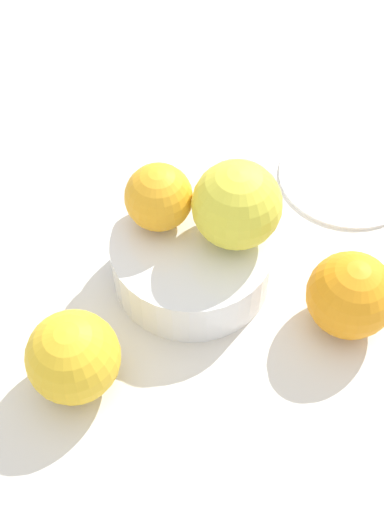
{
  "coord_description": "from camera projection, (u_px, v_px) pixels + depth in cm",
  "views": [
    {
      "loc": [
        -38.58,
        -1.17,
        53.16
      ],
      "look_at": [
        0.0,
        0.0,
        3.17
      ],
      "focal_mm": 45.56,
      "sensor_mm": 36.0,
      "label": 1
    }
  ],
  "objects": [
    {
      "name": "side_plate",
      "position": [
        347.0,
        176.0,
        0.74
      ],
      "size": [
        15.52,
        15.52,
        0.8
      ],
      "primitive_type": "cylinder",
      "color": "white",
      "rests_on": "ground_plane"
    },
    {
      "name": "fruit_bowl",
      "position": [
        192.0,
        260.0,
        0.64
      ],
      "size": [
        15.74,
        15.74,
        5.29
      ],
      "color": "white",
      "rests_on": "ground_plane"
    },
    {
      "name": "orange_loose_0",
      "position": [
        73.0,
        357.0,
        0.55
      ],
      "size": [
        8.19,
        8.19,
        8.19
      ],
      "primitive_type": "sphere",
      "color": "yellow",
      "rests_on": "ground_plane"
    },
    {
      "name": "orange_in_bowl_1",
      "position": [
        159.0,
        197.0,
        0.61
      ],
      "size": [
        6.5,
        6.5,
        6.5
      ],
      "primitive_type": "sphere",
      "color": "#F9A823",
      "rests_on": "fruit_bowl"
    },
    {
      "name": "orange_loose_1",
      "position": [
        351.0,
        295.0,
        0.59
      ],
      "size": [
        8.16,
        8.16,
        8.16
      ],
      "primitive_type": "sphere",
      "color": "orange",
      "rests_on": "ground_plane"
    },
    {
      "name": "orange_in_bowl_0",
      "position": [
        237.0,
        205.0,
        0.59
      ],
      "size": [
        8.34,
        8.34,
        8.34
      ],
      "primitive_type": "sphere",
      "color": "yellow",
      "rests_on": "fruit_bowl"
    },
    {
      "name": "ground_plane",
      "position": [
        192.0,
        281.0,
        0.66
      ],
      "size": [
        110.0,
        110.0,
        2.0
      ],
      "primitive_type": "cube",
      "color": "silver"
    }
  ]
}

